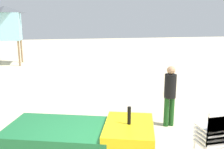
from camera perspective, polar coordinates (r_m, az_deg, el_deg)
name	(u,v)px	position (r m, az deg, el deg)	size (l,w,h in m)	color
utility_cart	(82,144)	(4.44, -6.98, -15.80)	(2.81, 2.04, 1.50)	#1E6B38
stacked_plastic_chairs	(214,134)	(5.37, 22.58, -12.57)	(0.48, 0.48, 1.20)	white
lifeguard_near_left	(170,92)	(6.92, 13.31, -3.99)	(0.32, 0.32, 1.70)	#194C19
lifeguard_tower	(6,23)	(18.16, -23.44, 10.90)	(1.98, 1.98, 3.91)	olive
traffic_cone_far	(170,88)	(10.25, 13.38, -3.01)	(0.35, 0.35, 0.50)	orange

